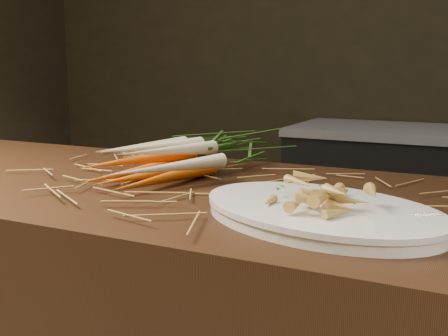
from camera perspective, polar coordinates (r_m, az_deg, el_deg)
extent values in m
cube|color=black|center=(3.21, 20.62, 14.35)|extent=(5.00, 0.04, 2.80)
cone|color=#E25F06|center=(1.23, -8.85, -0.35)|extent=(0.10, 0.30, 0.04)
cone|color=#E25F06|center=(1.20, -7.41, -0.64)|extent=(0.12, 0.30, 0.04)
cone|color=#E25F06|center=(1.16, -5.87, -0.95)|extent=(0.09, 0.30, 0.04)
cone|color=#E25F06|center=(1.20, -8.56, 0.87)|extent=(0.13, 0.30, 0.04)
cone|color=beige|center=(1.22, -8.22, 2.13)|extent=(0.07, 0.28, 0.05)
cone|color=beige|center=(1.18, -7.31, 2.06)|extent=(0.11, 0.28, 0.04)
cone|color=beige|center=(1.16, -5.71, 1.75)|extent=(0.10, 0.28, 0.05)
cone|color=beige|center=(1.12, -5.80, 0.05)|extent=(0.15, 0.26, 0.03)
ellipsoid|color=#2B5E17|center=(1.37, 0.75, 2.28)|extent=(0.24, 0.30, 0.10)
cube|color=silver|center=(0.82, 17.45, -5.82)|extent=(0.13, 0.11, 0.00)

